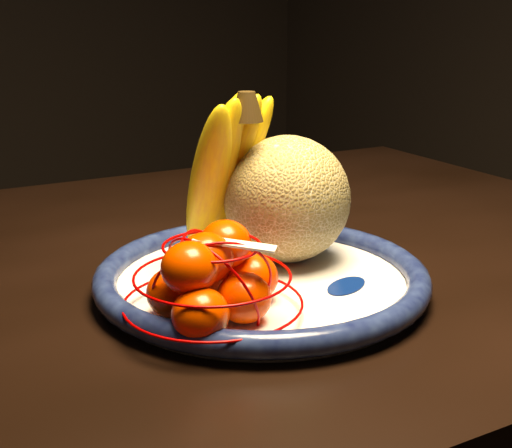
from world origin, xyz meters
TOP-DOWN VIEW (x-y plane):
  - dining_table at (0.01, -0.03)m, footprint 1.55×1.03m
  - fruit_bowl at (0.11, -0.18)m, footprint 0.34×0.34m
  - cantaloupe at (0.17, -0.15)m, footprint 0.14×0.14m
  - banana_bunch at (0.11, -0.10)m, footprint 0.13×0.13m
  - mandarin_bag at (0.03, -0.23)m, footprint 0.21×0.21m
  - price_tag at (0.04, -0.25)m, footprint 0.07×0.07m

SIDE VIEW (x-z plane):
  - dining_table at x=0.01m, z-range 0.29..1.02m
  - fruit_bowl at x=0.11m, z-range 0.73..0.76m
  - mandarin_bag at x=0.03m, z-range 0.73..0.83m
  - cantaloupe at x=0.17m, z-range 0.74..0.88m
  - price_tag at x=0.04m, z-range 0.81..0.82m
  - banana_bunch at x=0.11m, z-range 0.74..0.95m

